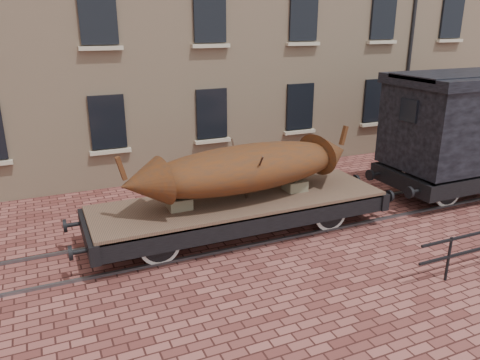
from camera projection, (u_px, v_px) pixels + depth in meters
name	position (u px, v px, depth m)	size (l,w,h in m)	color
ground	(244.00, 234.00, 12.10)	(90.00, 90.00, 0.00)	#5B2925
rail_track	(244.00, 233.00, 12.09)	(30.00, 1.52, 0.06)	#59595E
flatcar_wagon	(240.00, 206.00, 11.81)	(8.36, 2.27, 1.26)	brown
iron_boat	(246.00, 168.00, 11.55)	(6.38, 2.28, 1.54)	#5D2A0E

